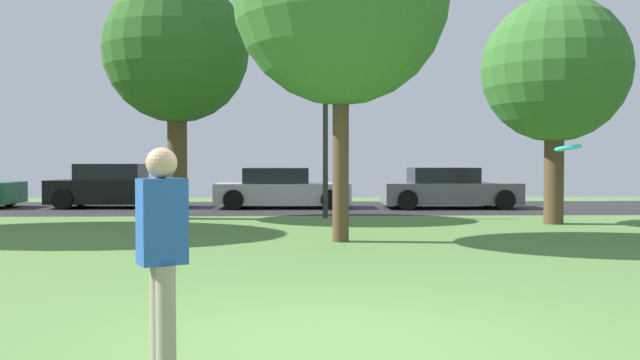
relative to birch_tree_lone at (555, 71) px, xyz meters
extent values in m
plane|color=#5B8442|center=(-5.89, -10.33, -3.74)|extent=(44.00, 44.00, 0.00)
cube|color=#28282B|center=(-5.89, 5.67, -3.74)|extent=(44.00, 6.40, 0.01)
cylinder|color=brown|center=(0.00, 0.00, -2.45)|extent=(0.47, 0.47, 2.57)
sphere|color=#38702D|center=(0.00, 0.00, 0.03)|extent=(3.53, 3.53, 3.53)
cylinder|color=brown|center=(-5.43, -3.29, -2.07)|extent=(0.31, 0.31, 3.34)
cylinder|color=brown|center=(-9.46, 1.75, -2.06)|extent=(0.52, 0.52, 3.36)
sphere|color=#2D6023|center=(-9.46, 1.75, 0.74)|extent=(3.84, 3.84, 3.84)
cylinder|color=gray|center=(-7.24, -10.97, -3.33)|extent=(0.14, 0.14, 0.81)
cylinder|color=gray|center=(-7.17, -11.11, -3.33)|extent=(0.14, 0.14, 0.81)
cube|color=#23519E|center=(-7.20, -11.04, -2.62)|extent=(0.39, 0.34, 0.61)
sphere|color=tan|center=(-7.20, -11.04, -2.21)|extent=(0.22, 0.22, 0.22)
cylinder|color=#2DB2E0|center=(-3.46, -9.06, -2.06)|extent=(0.38, 0.38, 0.07)
cylinder|color=black|center=(-16.13, 6.85, -3.42)|extent=(0.64, 0.22, 0.64)
cube|color=black|center=(-12.18, 5.92, -3.20)|extent=(4.31, 1.73, 0.77)
cube|color=black|center=(-12.39, 5.92, -2.55)|extent=(2.07, 1.52, 0.53)
cylinder|color=black|center=(-10.67, 6.79, -3.42)|extent=(0.64, 0.22, 0.64)
cylinder|color=black|center=(-10.67, 5.06, -3.42)|extent=(0.64, 0.22, 0.64)
cylinder|color=black|center=(-13.69, 6.79, -3.42)|extent=(0.64, 0.22, 0.64)
cylinder|color=black|center=(-13.69, 5.06, -3.42)|extent=(0.64, 0.22, 0.64)
cube|color=#B7B7BC|center=(-6.75, 5.62, -3.26)|extent=(4.36, 1.82, 0.66)
cube|color=black|center=(-6.97, 5.62, -2.67)|extent=(2.09, 1.60, 0.50)
cylinder|color=black|center=(-5.22, 6.53, -3.42)|extent=(0.64, 0.22, 0.64)
cylinder|color=black|center=(-5.22, 4.71, -3.42)|extent=(0.64, 0.22, 0.64)
cylinder|color=black|center=(-8.27, 6.53, -3.42)|extent=(0.64, 0.22, 0.64)
cylinder|color=black|center=(-8.27, 4.71, -3.42)|extent=(0.64, 0.22, 0.64)
cube|color=slate|center=(-1.32, 5.36, -3.25)|extent=(4.37, 1.87, 0.68)
cube|color=black|center=(-1.54, 5.36, -2.66)|extent=(2.10, 1.65, 0.49)
cylinder|color=black|center=(0.21, 6.29, -3.42)|extent=(0.64, 0.22, 0.64)
cylinder|color=black|center=(0.21, 4.42, -3.42)|extent=(0.64, 0.22, 0.64)
cylinder|color=black|center=(-2.85, 6.29, -3.42)|extent=(0.64, 0.22, 0.64)
cylinder|color=black|center=(-2.85, 4.42, -3.42)|extent=(0.64, 0.22, 0.64)
cylinder|color=#2D2D33|center=(-5.51, 1.87, -1.49)|extent=(0.14, 0.14, 4.50)
camera|label=1|loc=(-6.24, -15.66, -2.20)|focal=36.49mm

